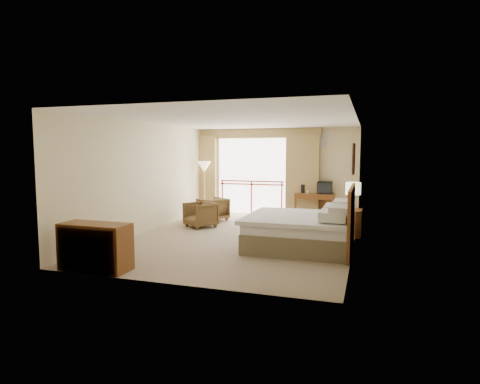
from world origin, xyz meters
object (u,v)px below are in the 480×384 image
(armchair_far, at_px, (213,220))
(floor_lamp, at_px, (204,169))
(nightstand, at_px, (352,223))
(armchair_near, at_px, (201,227))
(desk, at_px, (315,199))
(wastebasket, at_px, (295,216))
(side_table, at_px, (199,209))
(table_lamp, at_px, (353,189))
(dresser, at_px, (95,247))
(bed, at_px, (303,230))
(tv, at_px, (325,188))

(armchair_far, relative_size, floor_lamp, 0.43)
(nightstand, xyz_separation_m, armchair_near, (-3.86, -0.05, -0.32))
(nightstand, xyz_separation_m, desk, (-1.19, 2.37, 0.27))
(wastebasket, height_order, side_table, side_table)
(desk, relative_size, armchair_near, 1.58)
(desk, height_order, floor_lamp, floor_lamp)
(nightstand, bearing_deg, table_lamp, 91.30)
(dresser, bearing_deg, bed, 36.09)
(bed, bearing_deg, nightstand, 58.47)
(dresser, bearing_deg, desk, 62.19)
(bed, height_order, floor_lamp, floor_lamp)
(nightstand, height_order, dresser, dresser)
(bed, height_order, wastebasket, bed)
(armchair_near, distance_m, dresser, 4.11)
(side_table, relative_size, floor_lamp, 0.34)
(armchair_near, bearing_deg, dresser, -56.93)
(table_lamp, xyz_separation_m, tv, (-0.89, 2.26, -0.18))
(table_lamp, xyz_separation_m, floor_lamp, (-4.61, 1.93, 0.33))
(side_table, bearing_deg, armchair_far, 68.76)
(table_lamp, height_order, floor_lamp, floor_lamp)
(side_table, bearing_deg, nightstand, -6.41)
(table_lamp, bearing_deg, desk, 117.20)
(wastebasket, relative_size, floor_lamp, 0.16)
(nightstand, xyz_separation_m, wastebasket, (-1.66, 1.65, -0.18))
(bed, xyz_separation_m, dresser, (-3.08, -2.63, 0.02))
(tv, height_order, side_table, tv)
(side_table, xyz_separation_m, floor_lamp, (-0.47, 1.52, 1.06))
(armchair_near, distance_m, side_table, 0.70)
(desk, height_order, armchair_near, desk)
(bed, relative_size, nightstand, 3.35)
(wastebasket, height_order, armchair_far, armchair_far)
(wastebasket, height_order, dresser, dresser)
(nightstand, xyz_separation_m, side_table, (-4.13, 0.46, 0.07))
(table_lamp, distance_m, side_table, 4.22)
(nightstand, bearing_deg, floor_lamp, 158.00)
(armchair_near, bearing_deg, floor_lamp, 145.27)
(tv, bearing_deg, armchair_far, -152.68)
(nightstand, bearing_deg, dresser, -132.75)
(armchair_far, bearing_deg, wastebasket, 134.82)
(armchair_near, xyz_separation_m, side_table, (-0.27, 0.51, 0.39))
(armchair_far, xyz_separation_m, armchair_near, (0.07, -1.04, 0.00))
(wastebasket, height_order, armchair_near, armchair_near)
(armchair_near, relative_size, dresser, 0.61)
(table_lamp, xyz_separation_m, desk, (-1.19, 2.32, -0.53))
(wastebasket, bearing_deg, floor_lamp, 173.45)
(tv, distance_m, dresser, 7.18)
(tv, bearing_deg, side_table, -146.49)
(armchair_far, bearing_deg, tv, 142.18)
(nightstand, distance_m, wastebasket, 2.35)
(armchair_near, relative_size, side_table, 1.28)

